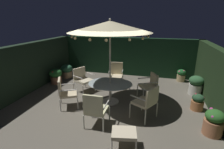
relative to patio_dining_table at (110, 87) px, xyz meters
name	(u,v)px	position (x,y,z in m)	size (l,w,h in m)	color
ground_plane	(107,107)	(-0.02, -0.39, -0.58)	(7.11, 7.71, 0.02)	#625B4E
hedge_backdrop_rear	(127,56)	(-0.02, 3.32, 0.39)	(7.11, 0.30, 1.91)	#15311C
hedge_backdrop_left	(17,72)	(-3.43, -0.39, 0.39)	(0.30, 7.71, 1.91)	#1D2E1F
patio_dining_table	(110,87)	(0.00, 0.00, 0.00)	(1.52, 1.28, 0.71)	silver
patio_umbrella	(110,27)	(0.00, 0.00, 2.00)	(2.65, 2.65, 2.83)	beige
patio_chair_north	(116,73)	(-0.15, 1.51, 0.02)	(0.62, 0.64, 1.04)	silver
patio_chair_northeast	(82,78)	(-1.35, 0.67, -0.02)	(0.83, 0.84, 0.94)	silver
patio_chair_east	(65,91)	(-1.33, -0.71, -0.01)	(0.78, 0.78, 0.98)	silver
patio_chair_southeast	(95,108)	(0.02, -1.52, -0.01)	(0.58, 0.63, 1.01)	silver
patio_chair_south	(147,100)	(1.31, -0.75, 0.02)	(0.81, 0.83, 1.01)	silver
patio_chair_southwest	(150,84)	(1.30, 0.75, -0.03)	(0.77, 0.77, 0.91)	silver
ottoman_footrest	(124,134)	(0.91, -2.11, -0.20)	(0.63, 0.55, 0.43)	silver
potted_plant_right_far	(56,76)	(-2.86, 1.14, -0.20)	(0.56, 0.56, 0.68)	#A4694B
potted_plant_back_left	(181,75)	(2.64, 2.92, -0.27)	(0.40, 0.40, 0.57)	tan
potted_plant_left_near	(196,85)	(3.00, 1.47, -0.17)	(0.54, 0.54, 0.75)	beige
potted_plant_right_near	(214,122)	(2.99, -1.05, -0.23)	(0.47, 0.47, 0.68)	#A06442
potted_plant_back_center	(67,71)	(-2.82, 2.05, -0.23)	(0.57, 0.57, 0.65)	tan
potted_plant_left_far	(198,102)	(2.85, 0.20, -0.30)	(0.38, 0.38, 0.53)	#AC6B3E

